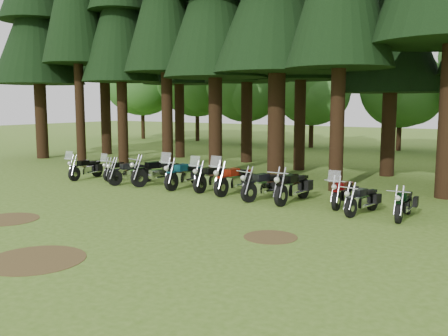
{
  "coord_description": "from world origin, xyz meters",
  "views": [
    {
      "loc": [
        10.31,
        -10.68,
        3.45
      ],
      "look_at": [
        0.15,
        5.0,
        1.0
      ],
      "focal_mm": 40.0,
      "sensor_mm": 36.0,
      "label": 1
    }
  ],
  "objects": [
    {
      "name": "dirt_patch_0",
      "position": [
        -3.0,
        -2.0,
        0.01
      ],
      "size": [
        1.8,
        1.8,
        0.01
      ],
      "primitive_type": "cylinder",
      "color": "#4C3D1E",
      "rests_on": "ground"
    },
    {
      "name": "motorcycle_0",
      "position": [
        -7.23,
        4.79,
        0.46
      ],
      "size": [
        0.51,
        2.17,
        1.36
      ],
      "rotation": [
        0.0,
        0.0,
        0.1
      ],
      "color": "black",
      "rests_on": "ground"
    },
    {
      "name": "dirt_patch_2",
      "position": [
        1.0,
        -4.0,
        0.01
      ],
      "size": [
        2.2,
        2.2,
        0.01
      ],
      "primitive_type": "cylinder",
      "color": "#4C3D1E",
      "rests_on": "ground"
    },
    {
      "name": "dirt_patch_1",
      "position": [
        4.5,
        0.5,
        0.01
      ],
      "size": [
        1.4,
        1.4,
        0.01
      ],
      "primitive_type": "cylinder",
      "color": "#4C3D1E",
      "rests_on": "ground"
    },
    {
      "name": "motorcycle_1",
      "position": [
        -5.67,
        5.41,
        0.43
      ],
      "size": [
        0.38,
        2.02,
        1.27
      ],
      "rotation": [
        0.0,
        0.0,
        -0.03
      ],
      "color": "black",
      "rests_on": "ground"
    },
    {
      "name": "motorcycle_6",
      "position": [
        0.46,
        5.27,
        0.52
      ],
      "size": [
        0.54,
        2.48,
        1.55
      ],
      "rotation": [
        0.0,
        0.0,
        -0.08
      ],
      "color": "black",
      "rests_on": "ground"
    },
    {
      "name": "decid_4",
      "position": [
        1.58,
        26.32,
        4.37
      ],
      "size": [
        5.93,
        5.76,
        7.41
      ],
      "color": "black",
      "rests_on": "ground"
    },
    {
      "name": "pine_back_1",
      "position": [
        -9.26,
        14.35,
        9.71
      ],
      "size": [
        4.52,
        4.52,
        16.22
      ],
      "color": "black",
      "rests_on": "ground"
    },
    {
      "name": "decid_3",
      "position": [
        -4.71,
        25.13,
        4.51
      ],
      "size": [
        6.12,
        5.95,
        7.65
      ],
      "color": "black",
      "rests_on": "ground"
    },
    {
      "name": "motorcycle_5",
      "position": [
        -0.68,
        5.42,
        0.49
      ],
      "size": [
        0.44,
        2.34,
        1.47
      ],
      "rotation": [
        0.0,
        0.0,
        -0.04
      ],
      "color": "black",
      "rests_on": "ground"
    },
    {
      "name": "motorcycle_9",
      "position": [
        4.73,
        5.25,
        0.45
      ],
      "size": [
        0.42,
        2.13,
        1.34
      ],
      "rotation": [
        0.0,
        0.0,
        0.05
      ],
      "color": "black",
      "rests_on": "ground"
    },
    {
      "name": "motorcycle_11",
      "position": [
        6.87,
        4.55,
        0.42
      ],
      "size": [
        0.31,
        2.02,
        0.82
      ],
      "rotation": [
        0.0,
        0.0,
        0.04
      ],
      "color": "black",
      "rests_on": "ground"
    },
    {
      "name": "motorcycle_4",
      "position": [
        -1.96,
        5.28,
        0.52
      ],
      "size": [
        0.46,
        2.46,
        1.56
      ],
      "rotation": [
        0.0,
        0.0,
        0.0
      ],
      "color": "black",
      "rests_on": "ground"
    },
    {
      "name": "decid_2",
      "position": [
        -10.43,
        24.78,
        4.95
      ],
      "size": [
        6.72,
        6.53,
        8.4
      ],
      "color": "black",
      "rests_on": "ground"
    },
    {
      "name": "motorcycle_10",
      "position": [
        5.62,
        4.49,
        0.41
      ],
      "size": [
        0.48,
        1.98,
        0.81
      ],
      "rotation": [
        0.0,
        0.0,
        -0.18
      ],
      "color": "black",
      "rests_on": "ground"
    },
    {
      "name": "decid_0",
      "position": [
        -22.1,
        25.26,
        5.9
      ],
      "size": [
        8.0,
        7.78,
        10.0
      ],
      "color": "black",
      "rests_on": "ground"
    },
    {
      "name": "decid_1",
      "position": [
        -15.99,
        25.76,
        5.83
      ],
      "size": [
        7.91,
        7.69,
        9.88
      ],
      "color": "black",
      "rests_on": "ground"
    },
    {
      "name": "motorcycle_3",
      "position": [
        -3.35,
        5.24,
        0.51
      ],
      "size": [
        0.89,
        2.39,
        1.0
      ],
      "rotation": [
        0.0,
        0.0,
        -0.31
      ],
      "color": "black",
      "rests_on": "ground"
    },
    {
      "name": "ground",
      "position": [
        0.0,
        0.0,
        0.0
      ],
      "size": [
        120.0,
        120.0,
        0.0
      ],
      "primitive_type": "plane",
      "color": "#446B1B",
      "rests_on": "ground"
    },
    {
      "name": "motorcycle_2",
      "position": [
        -4.52,
        4.88,
        0.45
      ],
      "size": [
        0.75,
        2.14,
        0.89
      ],
      "rotation": [
        0.0,
        0.0,
        -0.28
      ],
      "color": "black",
      "rests_on": "ground"
    },
    {
      "name": "motorcycle_8",
      "position": [
        3.01,
        5.0,
        0.51
      ],
      "size": [
        0.36,
        2.44,
        0.99
      ],
      "rotation": [
        0.0,
        0.0,
        -0.03
      ],
      "color": "black",
      "rests_on": "ground"
    },
    {
      "name": "motorcycle_7",
      "position": [
        1.95,
        4.93,
        0.48
      ],
      "size": [
        0.71,
        2.28,
        0.94
      ],
      "rotation": [
        0.0,
        0.0,
        -0.25
      ],
      "color": "black",
      "rests_on": "ground"
    }
  ]
}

